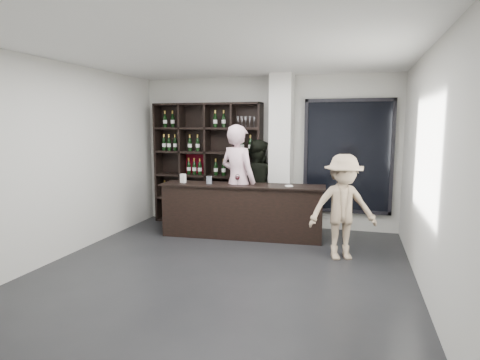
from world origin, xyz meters
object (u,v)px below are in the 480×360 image
(taster_pink, at_px, (238,181))
(taster_black, at_px, (257,185))
(wine_shelf, at_px, (208,164))
(customer, at_px, (343,207))
(tasting_counter, at_px, (242,211))

(taster_pink, xyz_separation_m, taster_black, (0.21, 0.54, -0.14))
(taster_pink, height_order, taster_black, taster_pink)
(taster_pink, bearing_deg, taster_black, -88.65)
(wine_shelf, distance_m, customer, 3.11)
(taster_pink, distance_m, customer, 2.03)
(taster_black, bearing_deg, tasting_counter, 93.49)
(wine_shelf, relative_size, taster_pink, 1.21)
(taster_black, bearing_deg, customer, 153.11)
(taster_black, height_order, customer, taster_black)
(wine_shelf, xyz_separation_m, customer, (2.69, -1.52, -0.42))
(taster_black, relative_size, customer, 1.09)
(tasting_counter, bearing_deg, wine_shelf, 135.17)
(wine_shelf, height_order, customer, wine_shelf)
(wine_shelf, distance_m, taster_black, 1.12)
(wine_shelf, distance_m, taster_pink, 1.11)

